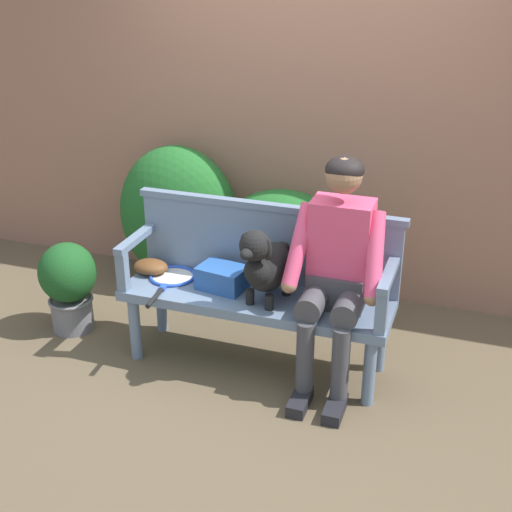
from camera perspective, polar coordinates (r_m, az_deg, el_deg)
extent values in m
plane|color=brown|center=(4.32, 0.00, -8.83)|extent=(40.00, 40.00, 0.00)
cube|color=#936651|center=(4.98, 4.85, 10.09)|extent=(8.00, 0.30, 2.28)
ellipsoid|color=#1E5B23|center=(4.90, 2.25, 0.85)|extent=(0.97, 0.71, 0.81)
ellipsoid|color=#1E5B23|center=(5.14, -6.43, 3.34)|extent=(0.91, 0.63, 1.06)
cube|color=slate|center=(4.09, 0.00, -3.57)|extent=(1.61, 0.48, 0.06)
cylinder|color=slate|center=(4.33, -9.98, -5.91)|extent=(0.07, 0.07, 0.42)
cylinder|color=slate|center=(3.91, 9.36, -9.44)|extent=(0.07, 0.07, 0.42)
cylinder|color=slate|center=(4.60, -7.85, -3.78)|extent=(0.07, 0.07, 0.42)
cylinder|color=slate|center=(4.22, 10.27, -6.81)|extent=(0.07, 0.07, 0.42)
cube|color=slate|center=(4.16, 0.95, 0.89)|extent=(1.61, 0.05, 0.46)
cube|color=slate|center=(4.06, 0.98, 4.12)|extent=(1.65, 0.06, 0.04)
cube|color=slate|center=(4.15, -10.98, -1.29)|extent=(0.06, 0.06, 0.24)
cube|color=slate|center=(4.25, -9.82, 1.52)|extent=(0.06, 0.48, 0.04)
cube|color=slate|center=(3.69, 10.32, -4.68)|extent=(0.06, 0.06, 0.24)
cube|color=slate|center=(3.80, 10.99, -1.42)|extent=(0.06, 0.48, 0.04)
cube|color=black|center=(3.94, 3.65, -11.95)|extent=(0.10, 0.24, 0.07)
cylinder|color=#3D3D42|center=(3.86, 4.08, -8.30)|extent=(0.10, 0.10, 0.43)
cylinder|color=#3D3D42|center=(3.85, 4.81, -3.68)|extent=(0.15, 0.31, 0.15)
cube|color=black|center=(3.90, 6.55, -12.47)|extent=(0.10, 0.24, 0.07)
cylinder|color=#3D3D42|center=(3.82, 7.00, -8.79)|extent=(0.10, 0.10, 0.43)
cylinder|color=#3D3D42|center=(3.82, 7.72, -4.12)|extent=(0.15, 0.31, 0.15)
cube|color=#3D3D42|center=(3.96, 6.79, -2.63)|extent=(0.32, 0.24, 0.20)
cube|color=#E04770|center=(3.87, 7.05, 0.93)|extent=(0.34, 0.22, 0.52)
cylinder|color=#E04770|center=(3.80, 3.59, 0.97)|extent=(0.14, 0.32, 0.45)
sphere|color=#936B4C|center=(3.79, 2.75, -2.43)|extent=(0.09, 0.09, 0.09)
cylinder|color=#E04770|center=(3.72, 9.83, 0.12)|extent=(0.14, 0.32, 0.45)
sphere|color=#936B4C|center=(3.70, 9.60, -3.45)|extent=(0.09, 0.09, 0.09)
sphere|color=#936B4C|center=(3.70, 7.30, 6.64)|extent=(0.20, 0.20, 0.20)
ellipsoid|color=black|center=(3.70, 7.36, 7.13)|extent=(0.21, 0.21, 0.14)
cylinder|color=black|center=(3.95, -0.50, -3.39)|extent=(0.05, 0.05, 0.09)
cylinder|color=black|center=(3.89, 1.10, -3.83)|extent=(0.05, 0.05, 0.09)
cylinder|color=black|center=(4.11, 1.00, -2.23)|extent=(0.05, 0.05, 0.09)
cylinder|color=black|center=(4.05, 2.55, -2.64)|extent=(0.05, 0.05, 0.09)
ellipsoid|color=black|center=(3.93, 1.07, -0.89)|extent=(0.30, 0.39, 0.28)
sphere|color=black|center=(3.82, 0.17, -1.25)|extent=(0.16, 0.16, 0.16)
sphere|color=black|center=(3.73, -0.10, 0.87)|extent=(0.17, 0.17, 0.17)
ellipsoid|color=black|center=(3.67, -0.72, 0.21)|extent=(0.09, 0.12, 0.06)
ellipsoid|color=black|center=(3.78, -0.97, 1.00)|extent=(0.06, 0.05, 0.13)
ellipsoid|color=black|center=(3.71, 0.97, 0.54)|extent=(0.06, 0.05, 0.13)
sphere|color=black|center=(4.04, 2.23, 0.68)|extent=(0.08, 0.08, 0.08)
torus|color=blue|center=(4.30, -6.91, -1.65)|extent=(0.32, 0.32, 0.02)
cylinder|color=silver|center=(4.31, -6.90, -1.73)|extent=(0.25, 0.25, 0.00)
cube|color=blue|center=(4.17, -7.69, -2.57)|extent=(0.04, 0.07, 0.02)
cylinder|color=black|center=(4.05, -8.39, -3.44)|extent=(0.05, 0.22, 0.03)
ellipsoid|color=brown|center=(4.36, -8.71, -0.88)|extent=(0.23, 0.18, 0.09)
cube|color=#2856A3|center=(4.12, -2.79, -1.79)|extent=(0.31, 0.24, 0.14)
cylinder|color=slate|center=(4.78, -14.97, -4.67)|extent=(0.27, 0.27, 0.22)
torus|color=slate|center=(4.73, -15.11, -3.52)|extent=(0.30, 0.30, 0.02)
ellipsoid|color=#194C1E|center=(4.64, -15.38, -1.34)|extent=(0.37, 0.37, 0.40)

